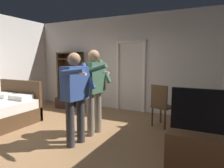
% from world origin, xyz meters
% --- Properties ---
extents(ground_plane, '(6.47, 6.47, 0.00)m').
position_xyz_m(ground_plane, '(0.00, 0.00, 0.00)').
color(ground_plane, olive).
extents(wall_back, '(6.12, 0.12, 2.88)m').
position_xyz_m(wall_back, '(0.00, 2.76, 1.44)').
color(wall_back, silver).
rests_on(wall_back, ground_plane).
extents(doorway_frame, '(0.93, 0.08, 2.13)m').
position_xyz_m(doorway_frame, '(0.47, 2.68, 1.22)').
color(doorway_frame, white).
rests_on(doorway_frame, ground_plane).
extents(bookshelf, '(0.91, 0.32, 1.81)m').
position_xyz_m(bookshelf, '(-1.66, 2.53, 0.98)').
color(bookshelf, '#4C331E').
rests_on(bookshelf, ground_plane).
extents(tv_flatscreen, '(1.14, 0.40, 1.16)m').
position_xyz_m(tv_flatscreen, '(2.64, 0.01, 0.34)').
color(tv_flatscreen, brown).
rests_on(tv_flatscreen, ground_plane).
extents(side_table, '(0.61, 0.61, 0.70)m').
position_xyz_m(side_table, '(2.23, 1.37, 0.47)').
color(side_table, '#4C331E').
rests_on(side_table, ground_plane).
extents(laptop, '(0.41, 0.42, 0.15)m').
position_xyz_m(laptop, '(2.19, 1.33, 0.75)').
color(laptop, black).
rests_on(laptop, side_table).
extents(bottle_on_table, '(0.06, 0.06, 0.30)m').
position_xyz_m(bottle_on_table, '(2.37, 1.29, 0.83)').
color(bottle_on_table, black).
rests_on(bottle_on_table, side_table).
extents(wooden_chair, '(0.55, 0.55, 0.99)m').
position_xyz_m(wooden_chair, '(1.65, 1.57, 0.54)').
color(wooden_chair, '#4C331E').
rests_on(wooden_chair, ground_plane).
extents(person_blue_shirt, '(0.65, 0.70, 1.68)m').
position_xyz_m(person_blue_shirt, '(0.45, -0.08, 0.98)').
color(person_blue_shirt, '#333338').
rests_on(person_blue_shirt, ground_plane).
extents(person_striped_shirt, '(0.67, 0.66, 1.76)m').
position_xyz_m(person_striped_shirt, '(0.49, 0.54, 1.03)').
color(person_striped_shirt, gray).
rests_on(person_striped_shirt, ground_plane).
extents(suitcase_dark, '(0.50, 0.41, 0.34)m').
position_xyz_m(suitcase_dark, '(-1.58, 2.08, 0.17)').
color(suitcase_dark, black).
rests_on(suitcase_dark, ground_plane).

